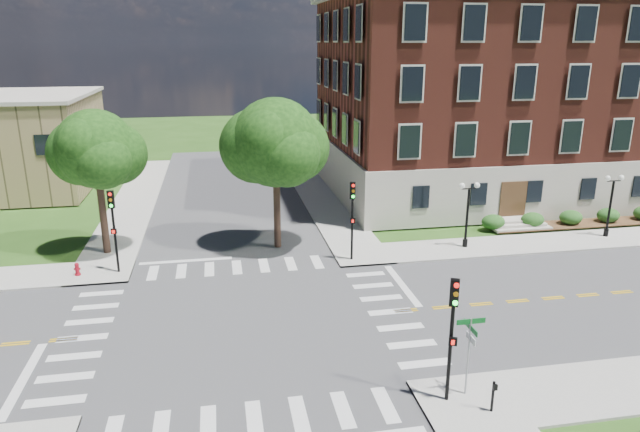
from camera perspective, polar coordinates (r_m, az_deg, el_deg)
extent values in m
plane|color=#264B15|center=(27.57, -7.67, -10.71)|extent=(160.00, 160.00, 0.00)
cube|color=#3D3D3F|center=(27.57, -7.67, -10.70)|extent=(90.00, 12.00, 0.01)
cube|color=#3D3D3F|center=(27.57, -7.67, -10.70)|extent=(12.00, 90.00, 0.01)
cube|color=#9E9B93|center=(41.98, 24.83, -2.21)|extent=(34.00, 3.50, 0.12)
cube|color=#9E9B93|center=(49.83, -0.15, 2.27)|extent=(3.50, 34.00, 0.12)
cube|color=#9E9B93|center=(49.59, -18.07, 1.34)|extent=(3.50, 34.00, 0.12)
cube|color=silver|center=(31.73, 8.22, -6.87)|extent=(0.40, 5.50, 0.00)
cube|color=#BEB6A7|center=(53.67, 17.45, 4.93)|extent=(30.00, 20.00, 4.20)
cube|color=maroon|center=(52.69, 18.24, 13.45)|extent=(29.55, 19.70, 11.80)
cube|color=#472D19|center=(43.31, 18.74, 1.48)|extent=(2.00, 0.10, 2.80)
cylinder|color=black|center=(37.61, -20.81, -0.39)|extent=(0.44, 0.44, 4.19)
sphere|color=black|center=(36.62, -21.54, 6.27)|extent=(4.71, 4.71, 4.71)
cylinder|color=black|center=(36.29, -4.30, -0.07)|extent=(0.44, 0.44, 4.00)
sphere|color=black|center=(35.19, -4.47, 7.33)|extent=(5.48, 5.48, 5.48)
cylinder|color=black|center=(21.60, 12.85, -13.28)|extent=(0.14, 0.14, 3.80)
cube|color=black|center=(20.51, 13.29, -7.47)|extent=(0.38, 0.33, 1.00)
cylinder|color=red|center=(20.27, 13.50, -6.77)|extent=(0.18, 0.12, 0.18)
cylinder|color=orange|center=(20.40, 13.44, -7.62)|extent=(0.18, 0.12, 0.18)
cylinder|color=#19E533|center=(20.54, 13.37, -8.45)|extent=(0.18, 0.12, 0.18)
cube|color=black|center=(21.16, 13.15, -12.11)|extent=(0.32, 0.23, 0.30)
cylinder|color=black|center=(34.11, 3.23, -1.35)|extent=(0.14, 0.14, 3.80)
cube|color=black|center=(33.44, 3.29, 2.56)|extent=(0.38, 0.33, 1.00)
cylinder|color=red|center=(33.23, 3.36, 3.05)|extent=(0.19, 0.12, 0.18)
cylinder|color=orange|center=(33.31, 3.35, 2.50)|extent=(0.19, 0.12, 0.18)
cylinder|color=#19E533|center=(33.40, 3.34, 1.96)|extent=(0.19, 0.12, 0.18)
cube|color=black|center=(33.76, 3.31, -0.48)|extent=(0.32, 0.23, 0.30)
cylinder|color=black|center=(34.22, -19.78, -2.31)|extent=(0.14, 0.14, 3.80)
cube|color=black|center=(33.54, -20.18, 1.57)|extent=(0.36, 0.29, 1.00)
cylinder|color=red|center=(33.34, -20.28, 2.06)|extent=(0.19, 0.09, 0.18)
cylinder|color=orange|center=(33.42, -20.22, 1.51)|extent=(0.19, 0.09, 0.18)
cylinder|color=#19E533|center=(33.50, -20.16, 0.97)|extent=(0.19, 0.09, 0.18)
cube|color=black|center=(33.87, -19.92, -1.45)|extent=(0.32, 0.19, 0.30)
cylinder|color=black|center=(37.87, 14.30, -2.62)|extent=(0.32, 0.32, 0.50)
cylinder|color=black|center=(37.36, 14.48, -0.23)|extent=(0.16, 0.16, 3.80)
cube|color=black|center=(36.85, 14.70, 2.66)|extent=(1.00, 0.06, 0.06)
sphere|color=white|center=(36.59, 14.02, 2.94)|extent=(0.36, 0.36, 0.36)
sphere|color=white|center=(37.01, 15.43, 2.99)|extent=(0.36, 0.36, 0.36)
cylinder|color=black|center=(43.26, 26.69, -1.48)|extent=(0.32, 0.32, 0.50)
cylinder|color=black|center=(42.82, 26.98, 0.61)|extent=(0.16, 0.16, 3.80)
cube|color=black|center=(42.37, 27.33, 3.14)|extent=(1.00, 0.06, 0.06)
sphere|color=white|center=(42.03, 26.83, 3.39)|extent=(0.36, 0.36, 0.36)
sphere|color=white|center=(42.63, 27.91, 3.41)|extent=(0.36, 0.36, 0.36)
cylinder|color=gray|center=(22.26, 14.59, -13.48)|extent=(0.07, 0.07, 3.10)
cube|color=#0B5D1F|center=(21.57, 14.88, -10.15)|extent=(1.10, 0.03, 0.20)
cube|color=#0B5D1F|center=(21.68, 14.82, -10.74)|extent=(0.03, 1.10, 0.20)
cube|color=silver|center=(21.91, 14.86, -11.77)|extent=(0.03, 0.75, 0.25)
cylinder|color=black|center=(22.07, 16.89, -16.88)|extent=(0.10, 0.10, 1.20)
cube|color=black|center=(21.74, 17.14, -16.06)|extent=(0.14, 0.08, 0.22)
cylinder|color=maroon|center=(35.17, -23.05, -5.38)|extent=(0.32, 0.32, 0.10)
cylinder|color=maroon|center=(35.08, -23.10, -5.00)|extent=(0.22, 0.22, 0.60)
sphere|color=maroon|center=(34.97, -23.16, -4.50)|extent=(0.24, 0.24, 0.24)
cylinder|color=maroon|center=(35.05, -23.12, -4.88)|extent=(0.35, 0.12, 0.12)
cylinder|color=maroon|center=(35.05, -23.12, -4.88)|extent=(0.12, 0.35, 0.12)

